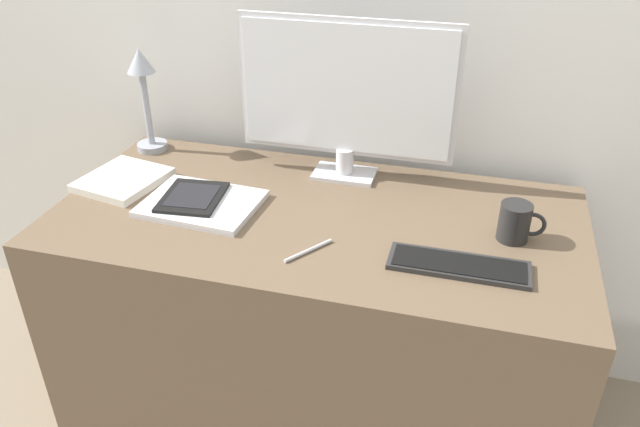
{
  "coord_description": "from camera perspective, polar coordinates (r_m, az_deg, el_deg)",
  "views": [
    {
      "loc": [
        0.37,
        -1.18,
        1.53
      ],
      "look_at": [
        0.04,
        0.06,
        0.78
      ],
      "focal_mm": 35.0,
      "sensor_mm": 36.0,
      "label": 1
    }
  ],
  "objects": [
    {
      "name": "desk",
      "position": [
        1.81,
        -0.32,
        -9.88
      ],
      "size": [
        1.36,
        0.68,
        0.72
      ],
      "color": "brown",
      "rests_on": "ground_plane"
    },
    {
      "name": "monitor",
      "position": [
        1.71,
        2.43,
        10.75
      ],
      "size": [
        0.6,
        0.11,
        0.45
      ],
      "color": "silver",
      "rests_on": "desk"
    },
    {
      "name": "keyboard",
      "position": [
        1.44,
        12.56,
        -4.64
      ],
      "size": [
        0.32,
        0.1,
        0.01
      ],
      "color": "#282828",
      "rests_on": "desk"
    },
    {
      "name": "laptop",
      "position": [
        1.67,
        -10.77,
        0.9
      ],
      "size": [
        0.31,
        0.24,
        0.02
      ],
      "color": "silver",
      "rests_on": "desk"
    },
    {
      "name": "ereader",
      "position": [
        1.68,
        -11.59,
        1.49
      ],
      "size": [
        0.17,
        0.19,
        0.01
      ],
      "color": "black",
      "rests_on": "laptop"
    },
    {
      "name": "desk_lamp",
      "position": [
        1.96,
        -15.81,
        11.03
      ],
      "size": [
        0.09,
        0.09,
        0.32
      ],
      "color": "#999EA8",
      "rests_on": "desk"
    },
    {
      "name": "notebook",
      "position": [
        1.84,
        -17.57,
        2.95
      ],
      "size": [
        0.24,
        0.25,
        0.02
      ],
      "color": "silver",
      "rests_on": "desk"
    },
    {
      "name": "coffee_mug",
      "position": [
        1.55,
        17.45,
        -0.76
      ],
      "size": [
        0.11,
        0.08,
        0.09
      ],
      "color": "black",
      "rests_on": "desk"
    },
    {
      "name": "pen",
      "position": [
        1.46,
        -1.07,
        -3.41
      ],
      "size": [
        0.09,
        0.12,
        0.01
      ],
      "color": "silver",
      "rests_on": "desk"
    }
  ]
}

